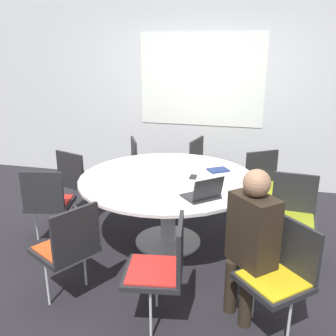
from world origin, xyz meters
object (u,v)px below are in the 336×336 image
object	(u,v)px
chair_2	(267,183)
chair_5	(79,178)
chair_1	(293,212)
cell_phone	(193,177)
chair_6	(48,200)
chair_8	(163,265)
laptop	(204,193)
chair_7	(68,244)
chair_3	(205,165)
spiral_notebook	(218,170)
chair_0	(281,271)
chair_4	(144,164)
person_0	(251,234)

from	to	relation	value
chair_2	chair_5	xyz separation A→B (m)	(-2.19, -0.39, 0.00)
chair_1	cell_phone	size ratio (longest dim) A/B	5.95
chair_2	chair_6	bearing A→B (deg)	-7.30
chair_8	laptop	world-z (taller)	laptop
cell_phone	chair_7	bearing A→B (deg)	-123.72
chair_1	chair_3	xyz separation A→B (m)	(-1.05, 1.26, 0.00)
spiral_notebook	chair_2	bearing A→B (deg)	38.07
chair_3	laptop	bearing A→B (deg)	20.46
chair_3	spiral_notebook	xyz separation A→B (m)	(0.27, -0.90, 0.24)
chair_5	chair_8	world-z (taller)	same
chair_5	spiral_notebook	bearing A→B (deg)	18.83
chair_3	chair_8	distance (m)	2.44
chair_5	chair_6	bearing A→B (deg)	-70.80
cell_phone	chair_2	bearing A→B (deg)	42.23
laptop	spiral_notebook	bearing A→B (deg)	-135.06
chair_0	chair_4	bearing A→B (deg)	-4.61
chair_0	chair_6	world-z (taller)	same
chair_3	chair_7	bearing A→B (deg)	-5.21
chair_7	person_0	xyz separation A→B (m)	(1.42, 0.16, 0.20)
laptop	cell_phone	distance (m)	0.58
chair_1	spiral_notebook	bearing A→B (deg)	-20.64
chair_8	person_0	bearing A→B (deg)	-76.81
chair_1	chair_3	size ratio (longest dim) A/B	1.00
chair_4	chair_5	xyz separation A→B (m)	(-0.58, -0.73, 0.00)
chair_2	spiral_notebook	xyz separation A→B (m)	(-0.53, -0.41, 0.24)
chair_0	chair_3	size ratio (longest dim) A/B	1.00
chair_2	laptop	size ratio (longest dim) A/B	2.16
chair_8	spiral_notebook	distance (m)	1.58
chair_2	laptop	xyz separation A→B (m)	(-0.55, -1.22, 0.29)
person_0	cell_phone	distance (m)	1.20
chair_1	chair_2	distance (m)	0.81
person_0	laptop	bearing A→B (deg)	-1.31
chair_7	laptop	distance (m)	1.21
chair_6	person_0	distance (m)	2.17
chair_5	cell_phone	world-z (taller)	chair_5
chair_2	person_0	distance (m)	1.72
chair_2	chair_5	world-z (taller)	same
chair_1	chair_6	size ratio (longest dim) A/B	1.00
chair_1	chair_8	world-z (taller)	same
spiral_notebook	cell_phone	xyz separation A→B (m)	(-0.22, -0.27, -0.01)
chair_4	chair_7	xyz separation A→B (m)	(0.07, -2.20, 0.00)
chair_1	person_0	world-z (taller)	person_0
chair_3	chair_5	xyz separation A→B (m)	(-1.39, -0.88, 0.00)
chair_0	chair_8	distance (m)	0.84
chair_1	cell_phone	distance (m)	1.03
chair_3	chair_4	bearing A→B (deg)	-67.54
chair_1	chair_8	distance (m)	1.53
chair_2	cell_phone	world-z (taller)	chair_2
spiral_notebook	cell_phone	distance (m)	0.35
chair_5	chair_0	bearing A→B (deg)	-12.53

